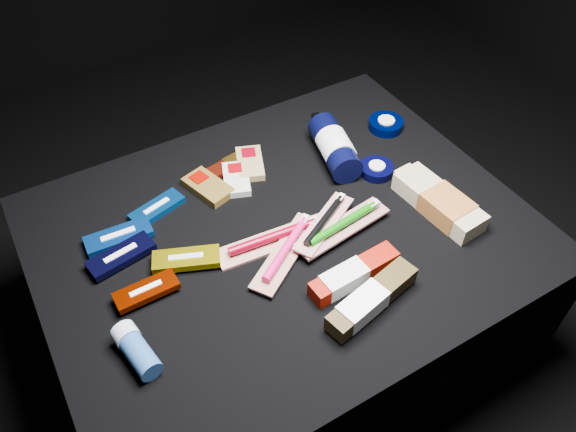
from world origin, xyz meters
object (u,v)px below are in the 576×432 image
deodorant_stick (136,350)px  toothpaste_carton_red (351,276)px  lotion_bottle (335,147)px  bodywash_bottle (440,203)px

deodorant_stick → toothpaste_carton_red: size_ratio=0.58×
lotion_bottle → deodorant_stick: (-0.57, -0.26, -0.01)m
bodywash_bottle → deodorant_stick: bearing=176.1°
bodywash_bottle → lotion_bottle: bearing=106.9°
lotion_bottle → toothpaste_carton_red: bearing=-104.9°
lotion_bottle → deodorant_stick: size_ratio=2.09×
bodywash_bottle → toothpaste_carton_red: (-0.27, -0.06, -0.00)m
lotion_bottle → toothpaste_carton_red: size_ratio=1.21×
toothpaste_carton_red → lotion_bottle: bearing=58.0°
lotion_bottle → deodorant_stick: bearing=-141.8°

